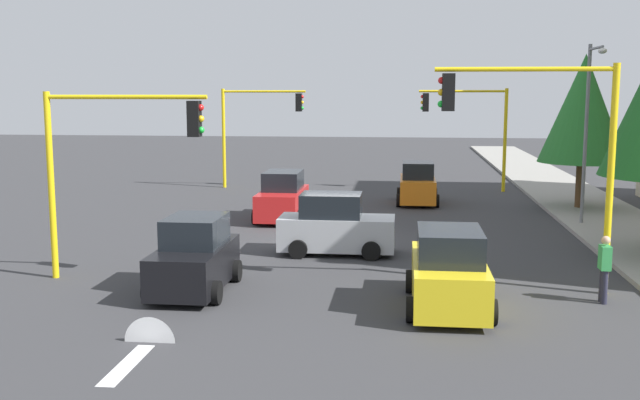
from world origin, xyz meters
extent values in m
plane|color=#353538|center=(0.00, 0.00, 0.00)|extent=(120.00, 120.00, 0.00)
cube|color=gray|center=(-5.00, 10.50, 0.07)|extent=(80.00, 4.00, 0.15)
cube|color=silver|center=(12.30, -3.00, 0.01)|extent=(2.20, 0.36, 0.01)
cone|color=silver|center=(11.00, -3.00, 0.01)|extent=(0.01, 1.10, 1.10)
cylinder|color=yellow|center=(6.00, -7.50, 2.61)|extent=(0.18, 0.18, 5.23)
cylinder|color=yellow|center=(6.00, -5.25, 5.08)|extent=(0.12, 4.50, 0.12)
cube|color=black|center=(6.00, -3.36, 4.50)|extent=(0.36, 0.32, 0.96)
sphere|color=red|center=(6.00, -3.18, 4.80)|extent=(0.18, 0.18, 0.18)
sphere|color=yellow|center=(6.00, -3.18, 4.50)|extent=(0.18, 0.18, 0.18)
sphere|color=green|center=(6.00, -3.18, 4.20)|extent=(0.18, 0.18, 0.18)
cylinder|color=yellow|center=(6.00, 7.50, 2.97)|extent=(0.18, 0.18, 5.93)
cylinder|color=yellow|center=(6.00, 5.25, 5.78)|extent=(0.12, 4.50, 0.12)
cube|color=black|center=(6.00, 3.36, 5.20)|extent=(0.36, 0.32, 0.96)
sphere|color=red|center=(6.00, 3.18, 5.50)|extent=(0.18, 0.18, 0.18)
sphere|color=yellow|center=(6.00, 3.18, 5.20)|extent=(0.18, 0.18, 0.18)
sphere|color=green|center=(6.00, 3.18, 4.90)|extent=(0.18, 0.18, 0.18)
cylinder|color=yellow|center=(-14.00, -7.50, 2.69)|extent=(0.18, 0.18, 5.37)
cylinder|color=yellow|center=(-14.00, -5.25, 5.22)|extent=(0.12, 4.50, 0.12)
cube|color=black|center=(-14.00, -3.36, 4.64)|extent=(0.36, 0.32, 0.96)
sphere|color=red|center=(-14.00, -3.18, 4.94)|extent=(0.18, 0.18, 0.18)
sphere|color=yellow|center=(-14.00, -3.18, 4.64)|extent=(0.18, 0.18, 0.18)
sphere|color=green|center=(-14.00, -3.18, 4.34)|extent=(0.18, 0.18, 0.18)
cylinder|color=yellow|center=(-14.00, 7.50, 2.69)|extent=(0.18, 0.18, 5.39)
cylinder|color=yellow|center=(-14.00, 5.25, 5.24)|extent=(0.12, 4.50, 0.12)
cube|color=black|center=(-14.00, 3.36, 4.66)|extent=(0.36, 0.32, 0.96)
sphere|color=red|center=(-14.00, 3.18, 4.96)|extent=(0.18, 0.18, 0.18)
sphere|color=yellow|center=(-14.00, 3.18, 4.66)|extent=(0.18, 0.18, 0.18)
sphere|color=green|center=(-14.00, 3.18, 4.36)|extent=(0.18, 0.18, 0.18)
cylinder|color=slate|center=(-4.00, 9.20, 3.50)|extent=(0.14, 0.14, 7.00)
cylinder|color=slate|center=(-3.10, 9.20, 6.80)|extent=(1.80, 0.10, 0.10)
ellipsoid|color=silver|center=(-2.20, 9.20, 6.65)|extent=(0.56, 0.28, 0.20)
cylinder|color=brown|center=(-8.00, 10.00, 1.17)|extent=(0.36, 0.36, 2.35)
cone|color=#28752D|center=(-8.00, 10.00, 4.49)|extent=(3.75, 3.75, 4.69)
cube|color=#B2B5BA|center=(2.00, 0.14, 0.69)|extent=(1.62, 3.72, 1.05)
cube|color=black|center=(2.00, -0.05, 1.60)|extent=(1.42, 1.93, 0.76)
cylinder|color=black|center=(1.13, 1.29, 0.30)|extent=(0.20, 0.60, 0.60)
cylinder|color=black|center=(2.87, 1.29, 0.30)|extent=(0.20, 0.60, 0.60)
cylinder|color=black|center=(1.13, -1.02, 0.30)|extent=(0.20, 0.60, 0.60)
cylinder|color=black|center=(2.87, -1.02, 0.30)|extent=(0.20, 0.60, 0.60)
cube|color=yellow|center=(7.71, 3.37, 0.69)|extent=(4.11, 1.72, 1.05)
cube|color=black|center=(7.92, 3.37, 1.60)|extent=(2.14, 1.51, 0.76)
cylinder|color=black|center=(6.44, 2.45, 0.30)|extent=(0.60, 0.20, 0.60)
cylinder|color=black|center=(6.44, 4.29, 0.30)|extent=(0.60, 0.20, 0.60)
cylinder|color=black|center=(8.99, 2.45, 0.30)|extent=(0.60, 0.20, 0.60)
cylinder|color=black|center=(8.99, 4.29, 0.30)|extent=(0.60, 0.20, 0.60)
cube|color=red|center=(-4.23, -2.67, 0.69)|extent=(4.11, 1.65, 1.05)
cube|color=black|center=(-4.44, -2.67, 1.60)|extent=(2.13, 1.46, 0.76)
cylinder|color=black|center=(-2.96, -1.78, 0.30)|extent=(0.60, 0.20, 0.60)
cylinder|color=black|center=(-2.96, -3.56, 0.30)|extent=(0.60, 0.20, 0.60)
cylinder|color=black|center=(-5.50, -1.78, 0.30)|extent=(0.60, 0.20, 0.60)
cylinder|color=black|center=(-5.50, -3.56, 0.30)|extent=(0.60, 0.20, 0.60)
cube|color=orange|center=(-9.27, 2.92, 0.69)|extent=(3.68, 1.61, 1.05)
cube|color=black|center=(-9.08, 2.92, 1.60)|extent=(1.91, 1.42, 0.76)
cylinder|color=black|center=(-10.41, 2.06, 0.30)|extent=(0.60, 0.20, 0.60)
cylinder|color=black|center=(-10.41, 3.79, 0.30)|extent=(0.60, 0.20, 0.60)
cylinder|color=black|center=(-8.12, 2.06, 0.30)|extent=(0.60, 0.20, 0.60)
cylinder|color=black|center=(-8.12, 3.79, 0.30)|extent=(0.60, 0.20, 0.60)
cube|color=black|center=(6.97, -3.18, 0.69)|extent=(3.64, 1.62, 1.05)
cube|color=black|center=(6.79, -3.18, 1.60)|extent=(1.90, 1.42, 0.76)
cylinder|color=black|center=(8.10, -2.31, 0.30)|extent=(0.60, 0.20, 0.60)
cylinder|color=black|center=(8.10, -4.05, 0.30)|extent=(0.60, 0.20, 0.60)
cylinder|color=black|center=(5.84, -2.31, 0.30)|extent=(0.60, 0.20, 0.60)
cylinder|color=black|center=(5.84, -4.05, 0.30)|extent=(0.60, 0.20, 0.60)
cylinder|color=#262638|center=(6.97, 7.24, 0.42)|extent=(0.16, 0.16, 0.85)
cylinder|color=#262638|center=(6.77, 7.24, 0.42)|extent=(0.16, 0.16, 0.85)
cube|color=green|center=(6.87, 7.24, 1.15)|extent=(0.40, 0.24, 0.60)
sphere|color=tan|center=(6.87, 7.24, 1.59)|extent=(0.22, 0.22, 0.22)
camera|label=1|loc=(25.43, 2.23, 5.23)|focal=41.51mm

